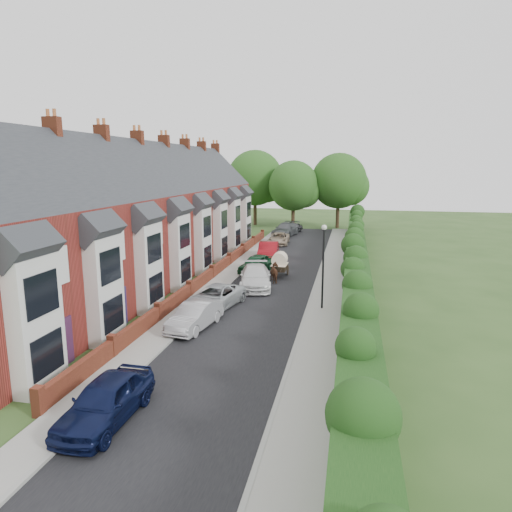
{
  "coord_description": "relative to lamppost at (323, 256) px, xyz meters",
  "views": [
    {
      "loc": [
        4.94,
        -22.53,
        8.49
      ],
      "look_at": [
        -1.64,
        8.68,
        2.2
      ],
      "focal_mm": 32.0,
      "sensor_mm": 36.0,
      "label": 1
    }
  ],
  "objects": [
    {
      "name": "pavement_house_side",
      "position": [
        -7.75,
        7.0,
        -3.24
      ],
      "size": [
        1.7,
        58.0,
        0.12
      ],
      "primitive_type": "cube",
      "color": "#9B9993",
      "rests_on": "ground"
    },
    {
      "name": "road",
      "position": [
        -3.9,
        7.0,
        -3.29
      ],
      "size": [
        6.0,
        58.0,
        0.02
      ],
      "primitive_type": "cube",
      "color": "black",
      "rests_on": "ground"
    },
    {
      "name": "car_green",
      "position": [
        -5.93,
        8.99,
        -2.59
      ],
      "size": [
        2.64,
        4.44,
        1.42
      ],
      "primitive_type": "imported",
      "rotation": [
        0.0,
        0.0,
        -0.25
      ],
      "color": "#113A20",
      "rests_on": "ground"
    },
    {
      "name": "tree_far_back",
      "position": [
        -11.99,
        39.08,
        3.32
      ],
      "size": [
        8.4,
        8.0,
        10.82
      ],
      "color": "#332316",
      "rests_on": "ground"
    },
    {
      "name": "ground",
      "position": [
        -3.4,
        -4.0,
        -3.3
      ],
      "size": [
        140.0,
        140.0,
        0.0
      ],
      "primitive_type": "plane",
      "color": "#2D4C1E",
      "rests_on": "ground"
    },
    {
      "name": "kerb_hedge_side",
      "position": [
        -0.85,
        7.0,
        -3.23
      ],
      "size": [
        0.18,
        58.0,
        0.13
      ],
      "primitive_type": "cube",
      "color": "#979791",
      "rests_on": "ground"
    },
    {
      "name": "hedge",
      "position": [
        2.0,
        7.0,
        -1.7
      ],
      "size": [
        2.1,
        58.0,
        2.85
      ],
      "color": "#143711",
      "rests_on": "ground"
    },
    {
      "name": "lamppost",
      "position": [
        0.0,
        0.0,
        0.0
      ],
      "size": [
        0.32,
        0.32,
        5.16
      ],
      "color": "black",
      "rests_on": "ground"
    },
    {
      "name": "car_beige",
      "position": [
        -6.26,
        22.68,
        -2.66
      ],
      "size": [
        2.35,
        4.68,
        1.27
      ],
      "primitive_type": "imported",
      "rotation": [
        0.0,
        0.0,
        0.05
      ],
      "color": "tan",
      "rests_on": "ground"
    },
    {
      "name": "garden_wall_row",
      "position": [
        -8.75,
        6.0,
        -2.84
      ],
      "size": [
        0.35,
        40.35,
        1.1
      ],
      "color": "brown",
      "rests_on": "ground"
    },
    {
      "name": "car_silver_b",
      "position": [
        -6.4,
        -0.93,
        -2.62
      ],
      "size": [
        3.15,
        5.2,
        1.35
      ],
      "primitive_type": "imported",
      "rotation": [
        0.0,
        0.0,
        -0.2
      ],
      "color": "#ADB1B5",
      "rests_on": "ground"
    },
    {
      "name": "pavement_hedge_side",
      "position": [
        0.2,
        7.0,
        -3.24
      ],
      "size": [
        2.2,
        58.0,
        0.12
      ],
      "primitive_type": "cube",
      "color": "#9B9993",
      "rests_on": "ground"
    },
    {
      "name": "horse_cart",
      "position": [
        -3.82,
        7.86,
        -2.18
      ],
      "size": [
        1.22,
        2.7,
        1.95
      ],
      "color": "black",
      "rests_on": "ground"
    },
    {
      "name": "kerb_house_side",
      "position": [
        -6.95,
        7.0,
        -3.23
      ],
      "size": [
        0.18,
        58.0,
        0.13
      ],
      "primitive_type": "cube",
      "color": "#979791",
      "rests_on": "ground"
    },
    {
      "name": "horse",
      "position": [
        -3.82,
        6.05,
        -2.59
      ],
      "size": [
        1.37,
        1.83,
        1.41
      ],
      "primitive_type": "imported",
      "rotation": [
        0.0,
        0.0,
        3.56
      ],
      "color": "#4E2D1C",
      "rests_on": "ground"
    },
    {
      "name": "car_silver_a",
      "position": [
        -6.4,
        -4.6,
        -2.6
      ],
      "size": [
        2.1,
        4.39,
        1.39
      ],
      "primitive_type": "imported",
      "rotation": [
        0.0,
        0.0,
        -0.16
      ],
      "color": "#A8A7AC",
      "rests_on": "ground"
    },
    {
      "name": "car_red",
      "position": [
        -5.88,
        14.2,
        -2.49
      ],
      "size": [
        2.22,
        5.05,
        1.61
      ],
      "primitive_type": "imported",
      "rotation": [
        0.0,
        0.0,
        0.11
      ],
      "color": "maroon",
      "rests_on": "ground"
    },
    {
      "name": "tree_far_left",
      "position": [
        -6.05,
        36.08,
        2.41
      ],
      "size": [
        7.14,
        6.8,
        9.29
      ],
      "color": "#332316",
      "rests_on": "ground"
    },
    {
      "name": "car_white",
      "position": [
        -5.0,
        4.27,
        -2.53
      ],
      "size": [
        3.17,
        5.58,
        1.53
      ],
      "primitive_type": "imported",
      "rotation": [
        0.0,
        0.0,
        0.21
      ],
      "color": "white",
      "rests_on": "ground"
    },
    {
      "name": "car_grey",
      "position": [
        -6.4,
        29.0,
        -2.49
      ],
      "size": [
        3.25,
        5.86,
        1.61
      ],
      "primitive_type": "imported",
      "rotation": [
        0.0,
        0.0,
        -0.19
      ],
      "color": "#505357",
      "rests_on": "ground"
    },
    {
      "name": "car_navy",
      "position": [
        -6.31,
        -13.8,
        -2.54
      ],
      "size": [
        1.91,
        4.51,
        1.52
      ],
      "primitive_type": "imported",
      "rotation": [
        0.0,
        0.0,
        -0.02
      ],
      "color": "black",
      "rests_on": "ground"
    },
    {
      "name": "terrace_row",
      "position": [
        -14.27,
        5.98,
        1.18
      ],
      "size": [
        9.05,
        40.5,
        11.5
      ],
      "color": "maroon",
      "rests_on": "ground"
    },
    {
      "name": "car_black",
      "position": [
        -5.79,
        31.92,
        -2.66
      ],
      "size": [
        2.3,
        3.96,
        1.27
      ],
      "primitive_type": "imported",
      "rotation": [
        0.0,
        0.0,
        -0.23
      ],
      "color": "black",
      "rests_on": "ground"
    },
    {
      "name": "tree_far_right",
      "position": [
        -0.01,
        38.08,
        3.02
      ],
      "size": [
        7.98,
        7.6,
        10.31
      ],
      "color": "#332316",
      "rests_on": "ground"
    }
  ]
}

